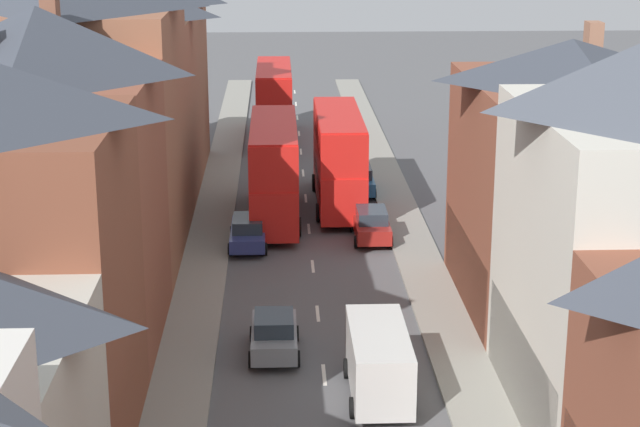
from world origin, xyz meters
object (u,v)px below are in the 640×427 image
(double_decker_bus_mid_street, at_px, (274,101))
(delivery_van, at_px, (379,360))
(double_decker_bus_far_approaching, at_px, (339,157))
(car_mid_white, at_px, (371,224))
(car_near_blue, at_px, (358,179))
(car_parked_right_a, at_px, (274,334))
(car_parked_left_b, at_px, (248,231))
(double_decker_bus_lead, at_px, (274,169))

(double_decker_bus_mid_street, bearing_deg, delivery_van, -85.05)
(double_decker_bus_mid_street, xyz_separation_m, double_decker_bus_far_approaching, (3.60, -17.54, 0.00))
(car_mid_white, height_order, delivery_van, delivery_van)
(car_near_blue, relative_size, car_parked_right_a, 1.16)
(delivery_van, bearing_deg, car_parked_right_a, 134.06)
(car_parked_right_a, distance_m, delivery_van, 5.20)
(car_near_blue, bearing_deg, double_decker_bus_far_approaching, -115.88)
(double_decker_bus_far_approaching, distance_m, car_parked_left_b, 8.97)
(car_parked_left_b, distance_m, delivery_van, 17.60)
(car_parked_left_b, xyz_separation_m, car_mid_white, (6.20, 0.89, 0.04))
(double_decker_bus_mid_street, xyz_separation_m, car_parked_left_b, (-1.29, -24.79, -2.02))
(double_decker_bus_mid_street, xyz_separation_m, car_near_blue, (4.91, -14.85, -1.98))
(car_near_blue, xyz_separation_m, delivery_van, (-1.30, -26.84, 0.50))
(double_decker_bus_lead, distance_m, car_parked_right_a, 17.93)
(car_parked_right_a, bearing_deg, double_decker_bus_mid_street, 90.01)
(car_parked_right_a, relative_size, delivery_van, 0.75)
(double_decker_bus_mid_street, relative_size, car_near_blue, 2.38)
(car_near_blue, height_order, delivery_van, delivery_van)
(double_decker_bus_mid_street, bearing_deg, car_near_blue, -71.70)
(car_mid_white, bearing_deg, delivery_van, -94.18)
(car_mid_white, xyz_separation_m, delivery_van, (-1.30, -17.79, 0.51))
(double_decker_bus_far_approaching, height_order, car_parked_left_b, double_decker_bus_far_approaching)
(car_parked_right_a, xyz_separation_m, car_parked_left_b, (-1.30, 13.18, -0.03))
(double_decker_bus_mid_street, height_order, double_decker_bus_far_approaching, same)
(car_near_blue, distance_m, car_parked_right_a, 23.63)
(double_decker_bus_lead, relative_size, double_decker_bus_mid_street, 1.00)
(double_decker_bus_lead, relative_size, car_parked_right_a, 2.77)
(car_parked_left_b, bearing_deg, double_decker_bus_lead, 74.45)
(car_mid_white, bearing_deg, car_parked_right_a, -109.20)
(car_near_blue, height_order, car_mid_white, car_near_blue)
(double_decker_bus_mid_street, relative_size, double_decker_bus_far_approaching, 1.00)
(car_near_blue, distance_m, car_mid_white, 9.05)
(double_decker_bus_mid_street, relative_size, car_parked_left_b, 2.38)
(double_decker_bus_lead, bearing_deg, car_parked_right_a, -89.97)
(car_parked_right_a, bearing_deg, delivery_van, -45.94)
(car_near_blue, bearing_deg, delivery_van, -92.77)
(car_parked_right_a, height_order, delivery_van, delivery_van)
(car_near_blue, distance_m, car_parked_left_b, 11.72)
(double_decker_bus_lead, xyz_separation_m, double_decker_bus_far_approaching, (3.60, 2.61, 0.00))
(double_decker_bus_lead, height_order, car_mid_white, double_decker_bus_lead)
(double_decker_bus_far_approaching, bearing_deg, double_decker_bus_mid_street, 101.60)
(car_parked_right_a, bearing_deg, car_near_blue, 78.03)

